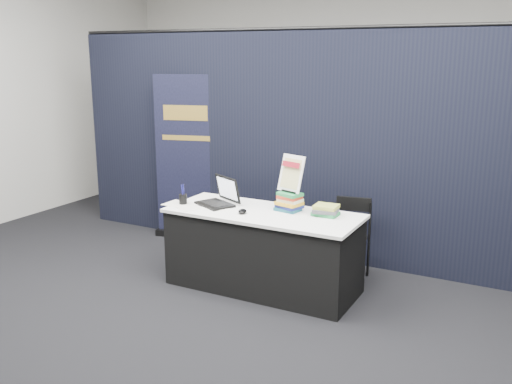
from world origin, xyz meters
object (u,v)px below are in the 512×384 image
(book_stack_tall, at_px, (289,202))
(stacking_chair, at_px, (348,235))
(laptop, at_px, (217,198))
(pullup_banner, at_px, (188,167))
(book_stack_short, at_px, (325,210))
(info_sign, at_px, (291,174))
(display_table, at_px, (263,250))

(book_stack_tall, bearing_deg, stacking_chair, 47.79)
(laptop, height_order, pullup_banner, pullup_banner)
(book_stack_tall, relative_size, book_stack_short, 1.05)
(book_stack_tall, distance_m, book_stack_short, 0.36)
(pullup_banner, height_order, stacking_chair, pullup_banner)
(book_stack_tall, height_order, info_sign, info_sign)
(book_stack_tall, height_order, pullup_banner, pullup_banner)
(laptop, bearing_deg, book_stack_tall, 35.23)
(info_sign, distance_m, pullup_banner, 1.88)
(pullup_banner, bearing_deg, info_sign, -39.81)
(book_stack_tall, relative_size, info_sign, 0.70)
(laptop, bearing_deg, info_sign, 37.60)
(display_table, bearing_deg, info_sign, 42.61)
(laptop, xyz_separation_m, book_stack_short, (1.07, 0.13, -0.01))
(book_stack_short, bearing_deg, pullup_banner, 158.83)
(book_stack_tall, distance_m, stacking_chair, 0.74)
(laptop, distance_m, stacking_chair, 1.33)
(book_stack_tall, xyz_separation_m, stacking_chair, (0.42, 0.47, -0.40))
(laptop, bearing_deg, book_stack_short, 32.20)
(display_table, distance_m, stacking_chair, 0.87)
(display_table, height_order, book_stack_tall, book_stack_tall)
(book_stack_tall, xyz_separation_m, book_stack_short, (0.35, 0.00, -0.04))
(stacking_chair, bearing_deg, pullup_banner, 160.37)
(display_table, height_order, book_stack_short, book_stack_short)
(pullup_banner, relative_size, stacking_chair, 2.44)
(stacking_chair, bearing_deg, info_sign, -144.87)
(laptop, xyz_separation_m, stacking_chair, (1.13, 0.59, -0.37))
(laptop, height_order, info_sign, info_sign)
(display_table, height_order, stacking_chair, stacking_chair)
(display_table, distance_m, book_stack_short, 0.71)
(laptop, xyz_separation_m, book_stack_tall, (0.71, 0.12, 0.02))
(info_sign, bearing_deg, pullup_banner, 172.38)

